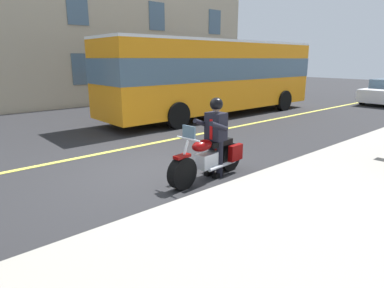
% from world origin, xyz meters
% --- Properties ---
extents(ground_plane, '(80.00, 80.00, 0.00)m').
position_xyz_m(ground_plane, '(0.00, 0.00, 0.00)').
color(ground_plane, '#28282B').
extents(sidewalk_curb, '(60.00, 5.00, 0.15)m').
position_xyz_m(sidewalk_curb, '(0.00, 4.50, 0.07)').
color(sidewalk_curb, '#9E998E').
rests_on(sidewalk_curb, ground_plane).
extents(lane_center_stripe, '(60.00, 0.16, 0.01)m').
position_xyz_m(lane_center_stripe, '(0.00, -2.00, 0.01)').
color(lane_center_stripe, '#E5DB4C').
rests_on(lane_center_stripe, ground_plane).
extents(motorcycle_main, '(2.22, 0.75, 1.26)m').
position_xyz_m(motorcycle_main, '(-0.71, 1.31, 0.45)').
color(motorcycle_main, black).
rests_on(motorcycle_main, ground_plane).
extents(rider_main, '(0.66, 0.60, 1.74)m').
position_xyz_m(rider_main, '(-0.90, 1.28, 1.04)').
color(rider_main, black).
rests_on(rider_main, ground_plane).
extents(bus_near, '(11.05, 2.70, 3.30)m').
position_xyz_m(bus_near, '(-6.63, -4.42, 1.87)').
color(bus_near, orange).
rests_on(bus_near, ground_plane).
extents(building_backdrop, '(24.40, 6.06, 11.37)m').
position_xyz_m(building_backdrop, '(-3.17, -14.00, 5.69)').
color(building_backdrop, '#B7A88C').
rests_on(building_backdrop, ground_plane).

